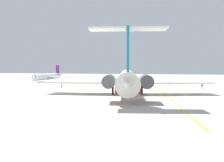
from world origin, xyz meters
TOP-DOWN VIEW (x-y plane):
  - ground at (0.00, 0.00)m, footprint 355.06×355.06m
  - main_jetliner at (4.18, 5.67)m, footprint 48.13×42.81m
  - airliner_far_right at (53.87, 53.55)m, footprint 25.90×25.51m
  - ground_crew_near_nose at (32.23, -3.95)m, footprint 0.41×0.28m
  - ground_crew_portside at (18.89, 30.12)m, footprint 0.36×0.26m
  - ground_crew_starboard at (24.83, -14.04)m, footprint 0.29×0.46m
  - safety_cone_wingtip at (35.76, -12.11)m, footprint 0.40×0.40m
  - safety_cone_tail at (33.24, -12.11)m, footprint 0.40×0.40m
  - taxiway_centreline at (5.51, -3.53)m, footprint 72.24×12.23m

SIDE VIEW (x-z plane):
  - ground at x=0.00m, z-range 0.00..0.00m
  - taxiway_centreline at x=5.51m, z-range 0.00..0.01m
  - safety_cone_wingtip at x=35.76m, z-range 0.00..0.55m
  - safety_cone_tail at x=33.24m, z-range 0.00..0.55m
  - ground_crew_portside at x=18.89m, z-range 0.22..1.86m
  - ground_crew_near_nose at x=32.23m, z-range 0.24..2.02m
  - ground_crew_starboard at x=24.83m, z-range 0.24..2.07m
  - airliner_far_right at x=53.87m, z-range -1.60..6.18m
  - main_jetliner at x=4.18m, z-range -3.20..10.88m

